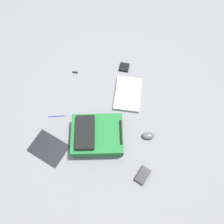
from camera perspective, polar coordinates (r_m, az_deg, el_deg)
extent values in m
plane|color=slate|center=(1.78, 0.84, -1.21)|extent=(3.54, 3.54, 0.00)
cube|color=#1E662D|center=(1.66, -3.91, -6.32)|extent=(0.41, 0.46, 0.14)
cube|color=black|center=(1.58, -7.30, -5.46)|extent=(0.29, 0.21, 0.04)
cylinder|color=black|center=(1.58, 2.43, -5.41)|extent=(0.18, 0.07, 0.02)
cube|color=#929296|center=(1.86, 4.28, 4.81)|extent=(0.35, 0.26, 0.02)
cube|color=#B7B7BC|center=(1.85, 4.32, 5.03)|extent=(0.34, 0.26, 0.01)
cube|color=silver|center=(1.77, -16.69, -9.32)|extent=(0.26, 0.31, 0.01)
cube|color=black|center=(1.76, -16.76, -9.26)|extent=(0.26, 0.32, 0.00)
ellipsoid|color=#4C4C51|center=(1.73, 9.73, -6.33)|extent=(0.08, 0.11, 0.04)
cube|color=black|center=(1.67, 8.30, -16.52)|extent=(0.14, 0.11, 0.03)
cylinder|color=#1933B2|center=(1.84, -14.77, -1.09)|extent=(0.05, 0.14, 0.01)
cube|color=black|center=(2.00, 3.32, 11.95)|extent=(0.09, 0.09, 0.02)
cube|color=black|center=(2.00, -9.94, 10.50)|extent=(0.02, 0.05, 0.01)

